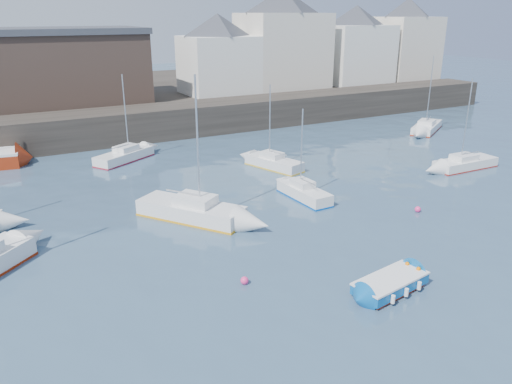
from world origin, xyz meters
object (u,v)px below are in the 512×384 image
sailboat_d (465,163)px  buoy_far (179,216)px  sailboat_h (125,155)px  buoy_near (245,284)px  sailboat_b (192,210)px  sailboat_c (304,192)px  blue_dinghy (390,284)px  sailboat_g (427,127)px  sailboat_f (274,162)px  buoy_mid (417,212)px

sailboat_d → buoy_far: bearing=176.5°
sailboat_h → buoy_near: bearing=-91.0°
sailboat_b → sailboat_d: bearing=-1.6°
sailboat_b → sailboat_c: 7.91m
sailboat_b → sailboat_c: (7.90, -0.31, -0.10)m
blue_dinghy → sailboat_h: 27.07m
sailboat_c → sailboat_d: size_ratio=0.84×
sailboat_g → buoy_far: bearing=-162.5°
sailboat_h → buoy_far: bearing=-91.0°
sailboat_c → sailboat_h: (-8.20, 14.85, 0.01)m
sailboat_h → sailboat_d: bearing=-33.0°
blue_dinghy → sailboat_b: size_ratio=0.45×
sailboat_c → buoy_near: 11.82m
blue_dinghy → sailboat_f: sailboat_f is taller
sailboat_g → buoy_far: sailboat_g is taller
blue_dinghy → sailboat_f: bearing=75.1°
sailboat_f → buoy_far: sailboat_f is taller
sailboat_d → sailboat_g: (7.55, 11.26, 0.01)m
sailboat_d → buoy_mid: sailboat_d is taller
buoy_far → sailboat_g: bearing=17.5°
blue_dinghy → buoy_far: 13.89m
sailboat_c → sailboat_f: bearing=75.7°
sailboat_d → buoy_mid: size_ratio=18.58×
sailboat_g → buoy_near: bearing=-148.8°
sailboat_f → buoy_mid: (3.17, -12.44, -0.46)m
sailboat_b → sailboat_h: bearing=91.2°
sailboat_d → sailboat_h: sailboat_d is taller
buoy_far → sailboat_d: bearing=-3.5°
sailboat_g → buoy_mid: size_ratio=20.33×
blue_dinghy → buoy_mid: (8.17, 6.37, -0.39)m
sailboat_g → buoy_near: 36.70m
sailboat_g → sailboat_h: size_ratio=1.09×
sailboat_b → sailboat_g: size_ratio=1.11×
blue_dinghy → sailboat_g: bearing=41.1°
sailboat_g → blue_dinghy: bearing=-138.9°
sailboat_f → sailboat_d: bearing=-28.8°
sailboat_f → sailboat_h: 12.68m
sailboat_b → buoy_far: bearing=124.4°
sailboat_b → sailboat_h: (-0.30, 14.54, -0.10)m
sailboat_d → sailboat_f: bearing=151.2°
sailboat_d → buoy_far: size_ratio=18.80×
blue_dinghy → sailboat_h: (-5.01, 26.60, 0.08)m
sailboat_g → buoy_near: (-31.40, -19.00, -0.44)m
blue_dinghy → buoy_far: size_ratio=10.15×
sailboat_h → sailboat_c: bearing=-61.1°
sailboat_d → buoy_far: (-23.67, 1.44, -0.43)m
sailboat_g → sailboat_c: bearing=-154.4°
sailboat_g → sailboat_b: bearing=-160.9°
buoy_mid → blue_dinghy: bearing=-142.1°
sailboat_c → sailboat_f: size_ratio=0.91×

